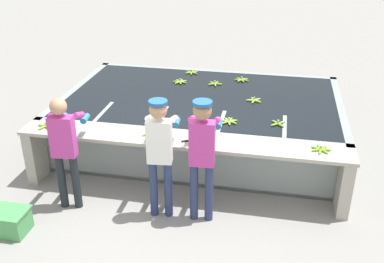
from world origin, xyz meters
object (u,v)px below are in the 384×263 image
(worker_2, at_px, (202,149))
(banana_bunch_floating_2, at_px, (180,82))
(banana_bunch_floating_0, at_px, (254,100))
(banana_bunch_floating_6, at_px, (242,80))
(banana_bunch_floating_4, at_px, (229,121))
(knife_0, at_px, (190,141))
(banana_bunch_floating_3, at_px, (278,123))
(banana_bunch_ledge_1, at_px, (321,149))
(worker_0, at_px, (65,143))
(worker_1, at_px, (160,147))
(banana_bunch_floating_1, at_px, (192,72))
(banana_bunch_ledge_2, at_px, (46,126))
(banana_bunch_floating_5, at_px, (215,84))
(banana_bunch_ledge_0, at_px, (150,133))

(worker_2, xyz_separation_m, banana_bunch_floating_2, (-0.92, 2.81, -0.14))
(banana_bunch_floating_0, relative_size, banana_bunch_floating_6, 0.98)
(banana_bunch_floating_4, distance_m, knife_0, 0.87)
(banana_bunch_floating_3, distance_m, banana_bunch_ledge_1, 0.92)
(banana_bunch_floating_2, bearing_deg, worker_0, -107.95)
(banana_bunch_floating_2, xyz_separation_m, banana_bunch_floating_3, (1.85, -1.53, 0.00))
(worker_1, relative_size, banana_bunch_floating_1, 6.00)
(banana_bunch_floating_2, xyz_separation_m, banana_bunch_ledge_2, (-1.52, -2.29, 0.00))
(banana_bunch_ledge_1, distance_m, knife_0, 1.77)
(banana_bunch_floating_5, height_order, knife_0, banana_bunch_floating_5)
(banana_bunch_floating_6, bearing_deg, banana_bunch_floating_1, 166.55)
(banana_bunch_floating_6, bearing_deg, banana_bunch_floating_4, -90.12)
(banana_bunch_floating_5, bearing_deg, banana_bunch_floating_4, -73.95)
(knife_0, bearing_deg, banana_bunch_floating_6, 80.19)
(worker_1, xyz_separation_m, banana_bunch_floating_2, (-0.37, 2.82, -0.12))
(banana_bunch_floating_4, bearing_deg, worker_2, -99.12)
(worker_1, xyz_separation_m, banana_bunch_floating_4, (0.75, 1.24, -0.12))
(banana_bunch_ledge_0, bearing_deg, banana_bunch_ledge_2, -177.34)
(worker_2, height_order, banana_bunch_floating_4, worker_2)
(worker_2, relative_size, banana_bunch_floating_0, 6.25)
(banana_bunch_floating_6, height_order, knife_0, banana_bunch_floating_6)
(banana_bunch_ledge_2, bearing_deg, banana_bunch_ledge_0, 2.66)
(worker_2, distance_m, knife_0, 0.57)
(worker_2, xyz_separation_m, banana_bunch_floating_6, (0.20, 3.14, -0.14))
(banana_bunch_ledge_0, bearing_deg, worker_1, -63.15)
(banana_bunch_ledge_1, bearing_deg, worker_0, -169.35)
(banana_bunch_floating_4, bearing_deg, banana_bunch_floating_3, 4.40)
(banana_bunch_floating_4, height_order, banana_bunch_ledge_1, banana_bunch_ledge_1)
(banana_bunch_floating_4, bearing_deg, banana_bunch_floating_5, 106.05)
(worker_0, xyz_separation_m, banana_bunch_floating_2, (0.93, 2.88, -0.07))
(banana_bunch_floating_4, distance_m, banana_bunch_floating_5, 1.67)
(worker_1, xyz_separation_m, banana_bunch_ledge_0, (-0.31, 0.60, -0.12))
(banana_bunch_floating_6, distance_m, banana_bunch_ledge_1, 2.90)
(banana_bunch_floating_4, height_order, banana_bunch_ledge_2, banana_bunch_ledge_2)
(banana_bunch_floating_0, distance_m, banana_bunch_floating_6, 1.04)
(banana_bunch_floating_3, relative_size, banana_bunch_ledge_2, 0.84)
(worker_2, distance_m, banana_bunch_ledge_2, 2.50)
(worker_2, height_order, banana_bunch_ledge_0, worker_2)
(banana_bunch_ledge_0, height_order, banana_bunch_ledge_2, same)
(worker_0, height_order, banana_bunch_ledge_1, worker_0)
(worker_1, distance_m, worker_2, 0.55)
(banana_bunch_floating_5, distance_m, banana_bunch_ledge_0, 2.32)
(worker_2, relative_size, banana_bunch_ledge_2, 6.25)
(worker_1, bearing_deg, banana_bunch_ledge_2, 164.35)
(banana_bunch_floating_1, distance_m, banana_bunch_ledge_2, 3.30)
(banana_bunch_floating_6, bearing_deg, worker_2, -93.64)
(worker_1, height_order, banana_bunch_floating_0, worker_1)
(worker_1, relative_size, banana_bunch_ledge_0, 7.49)
(worker_0, bearing_deg, banana_bunch_ledge_2, 135.03)
(worker_1, height_order, banana_bunch_floating_2, worker_1)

